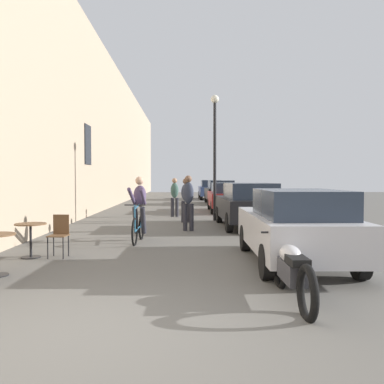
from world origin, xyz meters
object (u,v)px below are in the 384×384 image
Objects in this scene: pedestrian_mid at (186,198)px; parked_car_fourth at (220,192)px; parked_motorcycle at (292,271)px; parked_car_third at (227,197)px; street_lamp at (215,141)px; parked_car_nearest at (295,225)px; cyclist_on_bicycle at (139,211)px; pedestrian_near at (188,200)px; cafe_table_mid at (31,233)px; cafe_chair_mid_toward_street at (59,233)px; pedestrian_far at (175,195)px; parked_car_second at (248,204)px; parked_car_fifth at (211,189)px.

parked_car_fourth is (2.29, 11.08, -0.15)m from pedestrian_mid.
parked_car_third is at bearing 87.42° from parked_motorcycle.
street_lamp reaches higher than pedestrian_mid.
parked_motorcycle is (-0.68, -2.37, -0.35)m from parked_car_nearest.
pedestrian_near is (1.33, 2.11, 0.18)m from cyclist_on_bicycle.
cafe_table_mid is at bearing -133.03° from cyclist_on_bicycle.
street_lamp is 2.28× the size of parked_motorcycle.
pedestrian_mid is at bearing 97.98° from parked_motorcycle.
cafe_chair_mid_toward_street is 0.18× the size of street_lamp.
cafe_table_mid is 9.49m from pedestrian_far.
street_lamp is at bearing 96.49° from parked_car_nearest.
cafe_chair_mid_toward_street is 4.86m from parked_car_nearest.
cafe_chair_mid_toward_street reaches higher than cafe_table_mid.
pedestrian_mid is at bearing -113.02° from parked_car_third.
cyclist_on_bicycle reaches higher than pedestrian_mid.
parked_car_second is at bearing -89.68° from parked_car_third.
cafe_table_mid is at bearing -107.39° from pedestrian_far.
cafe_table_mid is 18.69m from parked_car_fourth.
parked_motorcycle is (4.10, -3.21, -0.11)m from cafe_chair_mid_toward_street.
pedestrian_near is 3.93m from street_lamp.
parked_car_nearest is 0.96× the size of parked_car_second.
cafe_table_mid is 0.58m from cafe_chair_mid_toward_street.
street_lamp is 10.74m from parked_car_fourth.
street_lamp is (3.86, 7.34, 2.59)m from cafe_chair_mid_toward_street.
street_lamp is (1.61, -1.63, 2.17)m from pedestrian_far.
parked_car_fourth is (2.22, 13.55, -0.20)m from pedestrian_near.
pedestrian_far is 14.70m from parked_car_fifth.
parked_car_fifth is (0.01, 11.94, 0.04)m from parked_car_third.
pedestrian_near reaches higher than pedestrian_far.
street_lamp is at bearing 59.11° from cafe_table_mid.
parked_car_nearest is (2.07, -7.51, -0.18)m from pedestrian_mid.
parked_car_nearest is (4.79, -0.83, 0.24)m from cafe_chair_mid_toward_street.
parked_car_third is 11.94m from parked_car_fifth.
street_lamp reaches higher than pedestrian_far.
street_lamp is 1.15× the size of parked_car_fifth.
parked_car_nearest is 12.34m from parked_car_third.
pedestrian_near is (3.36, 4.29, 0.47)m from cafe_table_mid.
parked_car_second is (0.02, 5.95, 0.03)m from parked_car_nearest.
parked_car_fifth is at bearing 77.17° from cafe_table_mid.
cafe_chair_mid_toward_street is 0.22× the size of parked_car_third.
pedestrian_mid is 0.40× the size of parked_car_nearest.
parked_car_nearest is (2.53, -9.80, -0.19)m from pedestrian_far.
parked_car_nearest is at bearing -90.68° from parked_car_fourth.
street_lamp is at bearing 29.87° from pedestrian_mid.
parked_car_third is at bearing 74.79° from pedestrian_near.
cafe_table_mid is 7.53m from pedestrian_mid.
parked_car_fourth reaches higher than cafe_table_mid.
pedestrian_far reaches higher than parked_car_nearest.
pedestrian_mid is 0.34× the size of street_lamp.
parked_car_fifth reaches higher than cafe_table_mid.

